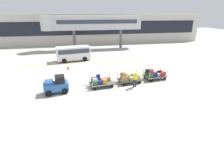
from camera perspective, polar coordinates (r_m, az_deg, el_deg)
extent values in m
plane|color=#B2ADA0|center=(16.32, -8.19, -5.71)|extent=(120.00, 120.00, 0.00)
cube|color=yellow|center=(25.45, -8.10, 3.54)|extent=(18.68, 1.85, 0.01)
cube|color=#BCB7AD|center=(40.96, -10.78, 14.01)|extent=(57.58, 2.40, 6.54)
cube|color=black|center=(39.68, -10.77, 14.33)|extent=(54.70, 0.12, 2.80)
cube|color=#B7B7BC|center=(35.09, -4.66, 16.25)|extent=(16.63, 2.20, 2.60)
cylinder|color=#B7B7BC|center=(35.16, -19.77, 15.23)|extent=(3.00, 3.00, 2.60)
cube|color=#2D3847|center=(33.95, -4.42, 16.49)|extent=(14.97, 0.08, 0.70)
cylinder|color=#59595B|center=(35.15, -12.07, 10.75)|extent=(0.50, 0.50, 3.69)
cylinder|color=#59595B|center=(36.23, 2.82, 11.39)|extent=(0.50, 0.50, 3.69)
cube|color=#2659A5|center=(16.47, -17.63, -3.83)|extent=(2.24, 1.39, 0.70)
cube|color=black|center=(16.24, -16.57, -1.57)|extent=(0.94, 1.10, 0.60)
cube|color=#225095|center=(16.30, -19.82, -2.53)|extent=(0.83, 1.03, 0.24)
cylinder|color=black|center=(17.09, -19.88, -4.50)|extent=(0.58, 0.26, 0.56)
cylinder|color=black|center=(16.13, -19.83, -5.94)|extent=(0.58, 0.26, 0.56)
cylinder|color=black|center=(17.11, -15.33, -3.99)|extent=(0.58, 0.26, 0.56)
cylinder|color=black|center=(16.15, -14.99, -5.39)|extent=(0.58, 0.26, 0.56)
cube|color=#4C4C4F|center=(17.14, -3.43, -2.96)|extent=(2.48, 1.72, 0.08)
cylinder|color=gray|center=(17.34, -7.41, -1.43)|extent=(0.06, 0.06, 0.70)
cylinder|color=gray|center=(16.17, -6.41, -2.96)|extent=(0.06, 0.06, 0.70)
cylinder|color=gray|center=(17.87, -0.78, -0.63)|extent=(0.06, 0.06, 0.70)
cylinder|color=gray|center=(16.73, 0.65, -2.05)|extent=(0.06, 0.06, 0.70)
cylinder|color=black|center=(17.55, -6.67, -3.21)|extent=(0.33, 0.15, 0.32)
cylinder|color=black|center=(16.49, -5.71, -4.72)|extent=(0.33, 0.15, 0.32)
cylinder|color=black|center=(17.98, -1.31, -2.52)|extent=(0.33, 0.15, 0.32)
cylinder|color=black|center=(16.94, -0.03, -3.94)|extent=(0.33, 0.15, 0.32)
cylinder|color=#333333|center=(16.83, -8.34, -3.65)|extent=(0.70, 0.15, 0.05)
cube|color=black|center=(17.13, -5.95, -2.19)|extent=(0.53, 0.29, 0.40)
cube|color=#236B2D|center=(16.61, -5.45, -2.87)|extent=(0.46, 0.32, 0.40)
cube|color=#236B2D|center=(17.32, -4.48, -1.86)|extent=(0.50, 0.41, 0.42)
cube|color=navy|center=(16.73, -3.87, -2.70)|extent=(0.53, 0.37, 0.38)
cube|color=#8C338C|center=(17.36, -3.04, -1.91)|extent=(0.52, 0.34, 0.34)
cube|color=orange|center=(16.80, -2.39, -2.39)|extent=(0.50, 0.28, 0.47)
cube|color=#726651|center=(17.50, -1.44, -1.64)|extent=(0.55, 0.40, 0.37)
cube|color=#726651|center=(17.02, -5.99, -1.25)|extent=(0.45, 0.37, 0.21)
cube|color=#99999E|center=(16.49, -5.48, -1.85)|extent=(0.42, 0.32, 0.23)
cube|color=navy|center=(17.18, -4.51, -0.70)|extent=(0.37, 0.27, 0.33)
cube|color=#4C4C4F|center=(18.14, 5.70, -1.74)|extent=(2.48, 1.72, 0.08)
cylinder|color=gold|center=(18.15, 1.86, -0.31)|extent=(0.06, 0.06, 0.70)
cylinder|color=gold|center=(17.04, 3.44, -1.68)|extent=(0.06, 0.06, 0.70)
cylinder|color=gold|center=(18.99, 7.81, 0.42)|extent=(0.06, 0.06, 0.70)
cylinder|color=gold|center=(17.93, 9.68, -0.84)|extent=(0.06, 0.06, 0.70)
cylinder|color=black|center=(18.39, 2.46, -2.02)|extent=(0.33, 0.15, 0.32)
cylinder|color=black|center=(17.37, 3.94, -3.37)|extent=(0.33, 0.15, 0.32)
cylinder|color=black|center=(19.07, 7.27, -1.37)|extent=(0.33, 0.15, 0.32)
cylinder|color=black|center=(18.09, 8.96, -2.62)|extent=(0.33, 0.15, 0.32)
cylinder|color=#333333|center=(17.59, 1.27, -2.40)|extent=(0.70, 0.15, 0.05)
cube|color=#A87F4C|center=(18.06, 3.53, -0.91)|extent=(0.50, 0.45, 0.42)
cube|color=#9E7A4C|center=(17.52, 4.30, -1.46)|extent=(0.59, 0.62, 0.49)
cube|color=tan|center=(18.32, 5.32, -0.77)|extent=(0.55, 0.42, 0.36)
cube|color=tan|center=(17.78, 6.29, -1.48)|extent=(0.54, 0.57, 0.33)
cube|color=tan|center=(18.55, 7.15, -0.48)|extent=(0.65, 0.59, 0.42)
cube|color=tan|center=(18.09, 8.05, -1.01)|extent=(0.55, 0.56, 0.44)
cube|color=olive|center=(17.94, 3.55, 0.12)|extent=(0.51, 0.43, 0.27)
cube|color=#A87F4C|center=(17.39, 4.33, -0.28)|extent=(0.39, 0.34, 0.28)
cube|color=#4C4C4F|center=(19.55, 13.69, -0.63)|extent=(2.48, 1.72, 0.08)
cylinder|color=gold|center=(19.40, 10.13, 0.70)|extent=(0.06, 0.06, 0.70)
cylinder|color=gold|center=(18.36, 12.10, -0.52)|extent=(0.06, 0.06, 0.70)
cylinder|color=gold|center=(20.50, 15.29, 1.32)|extent=(0.06, 0.06, 0.70)
cylinder|color=gold|center=(19.52, 17.41, 0.21)|extent=(0.06, 0.06, 0.70)
cylinder|color=black|center=(19.65, 10.60, -0.91)|extent=(0.33, 0.15, 0.32)
cylinder|color=black|center=(18.70, 12.40, -2.10)|extent=(0.33, 0.15, 0.32)
cylinder|color=black|center=(20.54, 14.78, -0.34)|extent=(0.33, 0.15, 0.32)
cylinder|color=black|center=(19.64, 16.69, -1.44)|extent=(0.33, 0.15, 0.32)
cylinder|color=#333333|center=(18.80, 9.85, -1.22)|extent=(0.70, 0.15, 0.05)
cube|color=#236B2D|center=(19.31, 11.36, 0.06)|extent=(0.64, 0.39, 0.40)
cube|color=#236B2D|center=(18.89, 12.42, -0.38)|extent=(0.52, 0.37, 0.45)
cube|color=black|center=(19.59, 12.54, 0.28)|extent=(0.51, 0.35, 0.42)
cube|color=navy|center=(19.12, 13.72, -0.20)|extent=(0.50, 0.36, 0.48)
cube|color=red|center=(19.88, 13.77, 0.27)|extent=(0.56, 0.42, 0.29)
cube|color=#99999E|center=(19.36, 14.80, -0.28)|extent=(0.47, 0.36, 0.32)
cube|color=black|center=(20.11, 15.14, 0.52)|extent=(0.53, 0.32, 0.39)
cube|color=red|center=(19.60, 16.12, 0.01)|extent=(0.63, 0.41, 0.44)
cube|color=navy|center=(19.20, 11.43, 1.06)|extent=(0.49, 0.39, 0.31)
cube|color=red|center=(18.76, 12.51, 0.73)|extent=(0.42, 0.42, 0.32)
cube|color=navy|center=(19.49, 12.61, 1.18)|extent=(0.38, 0.33, 0.23)
cylinder|color=#2D334C|center=(17.12, 7.04, -2.92)|extent=(0.16, 0.16, 0.82)
cylinder|color=#2D334C|center=(17.20, 7.64, -2.83)|extent=(0.16, 0.16, 0.82)
cube|color=#D1E51E|center=(16.84, 7.58, -0.87)|extent=(0.45, 0.47, 0.61)
sphere|color=beige|center=(16.61, 7.82, 0.18)|extent=(0.22, 0.22, 0.22)
cube|color=silver|center=(26.89, -12.43, 6.65)|extent=(5.05, 2.68, 1.90)
cube|color=#2D3847|center=(26.81, -12.49, 7.48)|extent=(4.68, 2.65, 0.64)
cylinder|color=black|center=(26.06, -15.22, 4.19)|extent=(0.71, 0.35, 0.68)
cylinder|color=black|center=(26.49, -8.82, 4.89)|extent=(0.71, 0.35, 0.68)
cone|color=#EA590F|center=(22.99, -14.01, 2.13)|extent=(0.36, 0.36, 0.55)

